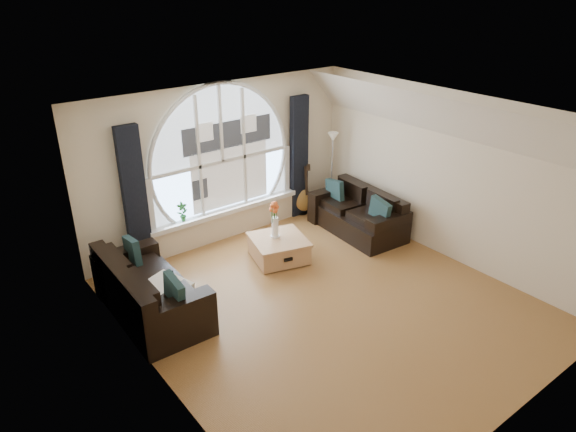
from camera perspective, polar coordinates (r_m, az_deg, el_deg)
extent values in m
cube|color=brown|center=(7.57, 4.24, -9.52)|extent=(5.00, 5.50, 0.01)
cube|color=silver|center=(6.44, 5.00, 10.68)|extent=(5.00, 5.50, 0.01)
cube|color=beige|center=(8.96, -7.31, 5.71)|extent=(5.00, 0.01, 2.70)
cube|color=beige|center=(5.48, 24.51, -9.99)|extent=(5.00, 0.01, 2.70)
cube|color=beige|center=(5.71, -14.54, -6.83)|extent=(0.01, 5.50, 2.70)
cube|color=beige|center=(8.66, 17.00, 4.10)|extent=(0.01, 5.50, 2.70)
cube|color=silver|center=(8.14, 16.61, 10.25)|extent=(0.92, 5.50, 0.72)
cube|color=silver|center=(8.85, -7.30, 7.34)|extent=(2.60, 0.06, 2.15)
cube|color=white|center=(9.19, -6.70, 0.60)|extent=(2.90, 0.22, 0.08)
cube|color=white|center=(8.82, -7.20, 7.29)|extent=(2.76, 0.08, 2.15)
cube|color=silver|center=(8.95, -6.39, 6.74)|extent=(1.70, 0.02, 1.50)
cube|color=black|center=(8.29, -16.29, 1.76)|extent=(0.35, 0.12, 2.30)
cube|color=black|center=(9.79, 1.20, 6.36)|extent=(0.35, 0.12, 2.30)
cube|color=black|center=(7.38, -14.67, -7.66)|extent=(0.99, 1.92, 0.84)
cube|color=black|center=(9.43, 7.57, 0.49)|extent=(0.99, 1.78, 0.76)
cube|color=tan|center=(8.55, -1.02, -3.45)|extent=(1.05, 1.05, 0.41)
cube|color=silver|center=(7.16, -13.22, -7.66)|extent=(0.71, 0.71, 0.10)
cube|color=white|center=(8.35, -1.43, 0.09)|extent=(0.24, 0.24, 0.70)
cube|color=#B2B2B2|center=(10.03, 4.77, 4.61)|extent=(0.24, 0.24, 1.60)
cube|color=brown|center=(9.98, 1.79, 2.93)|extent=(0.42, 0.36, 1.06)
imported|color=#1E6023|center=(8.75, -11.39, 0.45)|extent=(0.19, 0.14, 0.33)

